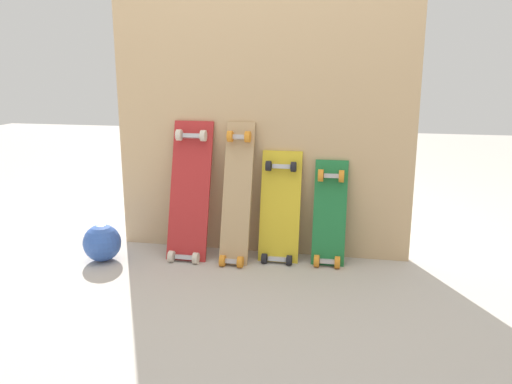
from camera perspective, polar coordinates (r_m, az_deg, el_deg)
ground_plane at (r=3.13m, az=0.26°, el=-6.76°), size 12.00×12.00×0.00m
plywood_wall_panel at (r=3.01m, az=0.54°, el=8.26°), size 1.73×0.04×1.62m
skateboard_red at (r=3.04m, az=-7.27°, el=-0.47°), size 0.23×0.30×0.84m
skateboard_natural at (r=2.96m, az=-2.13°, el=-0.76°), size 0.16×0.31×0.85m
skateboard_yellow at (r=2.98m, az=2.60°, el=-2.26°), size 0.23×0.22×0.69m
skateboard_green at (r=2.95m, az=8.00°, el=-2.88°), size 0.18×0.22×0.64m
rubber_ball at (r=3.12m, az=-16.43°, el=-5.33°), size 0.21×0.21×0.21m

